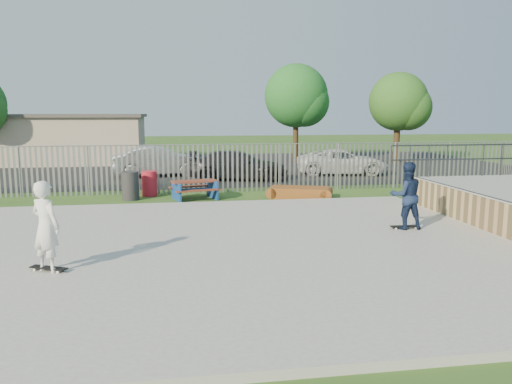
{
  "coord_description": "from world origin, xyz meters",
  "views": [
    {
      "loc": [
        -0.65,
        -11.65,
        3.31
      ],
      "look_at": [
        1.5,
        2.0,
        1.1
      ],
      "focal_mm": 35.0,
      "sensor_mm": 36.0,
      "label": 1
    }
  ],
  "objects": [
    {
      "name": "picnic_table",
      "position": [
        -0.04,
        7.44,
        0.37
      ],
      "size": [
        2.01,
        1.79,
        0.72
      ],
      "rotation": [
        0.0,
        0.0,
        0.25
      ],
      "color": "maroon",
      "rests_on": "ground"
    },
    {
      "name": "concrete_slab",
      "position": [
        0.0,
        0.0,
        0.07
      ],
      "size": [
        15.0,
        12.0,
        0.15
      ],
      "primitive_type": "cube",
      "color": "#969691",
      "rests_on": "ground"
    },
    {
      "name": "tree_right",
      "position": [
        13.83,
        19.87,
        3.99
      ],
      "size": [
        3.85,
        3.85,
        5.94
      ],
      "color": "#43311B",
      "rests_on": "ground"
    },
    {
      "name": "skateboard_b",
      "position": [
        -3.28,
        -1.44,
        0.19
      ],
      "size": [
        0.81,
        0.53,
        0.08
      ],
      "rotation": [
        0.0,
        0.0,
        -0.45
      ],
      "color": "black",
      "rests_on": "concrete_slab"
    },
    {
      "name": "building",
      "position": [
        -8.0,
        23.0,
        1.61
      ],
      "size": [
        10.4,
        6.4,
        3.2
      ],
      "color": "#BAA88F",
      "rests_on": "ground"
    },
    {
      "name": "skater_white",
      "position": [
        -3.28,
        -1.44,
        1.07
      ],
      "size": [
        0.8,
        0.75,
        1.84
      ],
      "primitive_type": "imported",
      "rotation": [
        0.0,
        0.0,
        2.52
      ],
      "color": "white",
      "rests_on": "concrete_slab"
    },
    {
      "name": "car_dark",
      "position": [
        2.28,
        12.62,
        0.73
      ],
      "size": [
        5.14,
        2.7,
        1.42
      ],
      "primitive_type": "imported",
      "rotation": [
        0.0,
        0.0,
        1.42
      ],
      "color": "black",
      "rests_on": "parking_lot"
    },
    {
      "name": "trash_bin_red",
      "position": [
        -1.79,
        8.48,
        0.5
      ],
      "size": [
        0.6,
        0.6,
        1.0
      ],
      "primitive_type": "cylinder",
      "color": "red",
      "rests_on": "ground"
    },
    {
      "name": "fence",
      "position": [
        1.0,
        4.59,
        1.0
      ],
      "size": [
        26.04,
        16.02,
        2.0
      ],
      "color": "gray",
      "rests_on": "ground"
    },
    {
      "name": "car_white",
      "position": [
        8.04,
        13.84,
        0.69
      ],
      "size": [
        5.09,
        2.87,
        1.34
      ],
      "primitive_type": "imported",
      "rotation": [
        0.0,
        0.0,
        1.43
      ],
      "color": "white",
      "rests_on": "parking_lot"
    },
    {
      "name": "tree_mid",
      "position": [
        7.3,
        21.49,
        4.4
      ],
      "size": [
        4.23,
        4.23,
        6.53
      ],
      "color": "#44321B",
      "rests_on": "ground"
    },
    {
      "name": "funbox",
      "position": [
        4.04,
        7.09,
        0.21
      ],
      "size": [
        2.34,
        1.71,
        0.42
      ],
      "rotation": [
        0.0,
        0.0,
        -0.35
      ],
      "color": "brown",
      "rests_on": "ground"
    },
    {
      "name": "skater_navy",
      "position": [
        5.48,
        0.94,
        1.07
      ],
      "size": [
        0.93,
        0.74,
        1.84
      ],
      "primitive_type": "imported",
      "rotation": [
        0.0,
        0.0,
        3.09
      ],
      "color": "#142140",
      "rests_on": "concrete_slab"
    },
    {
      "name": "car_silver",
      "position": [
        -1.61,
        14.66,
        0.79
      ],
      "size": [
        4.87,
        2.23,
        1.55
      ],
      "primitive_type": "imported",
      "rotation": [
        0.0,
        0.0,
        1.7
      ],
      "color": "silver",
      "rests_on": "parking_lot"
    },
    {
      "name": "ground",
      "position": [
        0.0,
        0.0,
        0.0
      ],
      "size": [
        120.0,
        120.0,
        0.0
      ],
      "primitive_type": "plane",
      "color": "#2E521C",
      "rests_on": "ground"
    },
    {
      "name": "parking_lot",
      "position": [
        0.0,
        19.0,
        0.01
      ],
      "size": [
        40.0,
        18.0,
        0.02
      ],
      "primitive_type": "cube",
      "color": "black",
      "rests_on": "ground"
    },
    {
      "name": "trash_bin_grey",
      "position": [
        -2.46,
        7.66,
        0.54
      ],
      "size": [
        0.65,
        0.65,
        1.08
      ],
      "primitive_type": "cylinder",
      "color": "#29292B",
      "rests_on": "ground"
    },
    {
      "name": "skateboard_a",
      "position": [
        5.48,
        0.94,
        0.19
      ],
      "size": [
        0.81,
        0.24,
        0.08
      ],
      "rotation": [
        0.0,
        0.0,
        -0.05
      ],
      "color": "black",
      "rests_on": "concrete_slab"
    }
  ]
}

